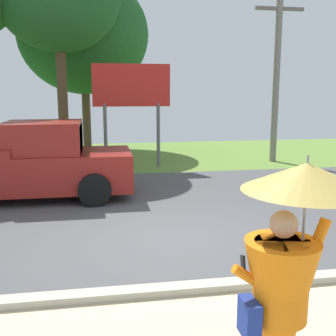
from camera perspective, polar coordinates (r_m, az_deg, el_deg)
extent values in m
cube|color=#4C4C4F|center=(9.38, -1.36, -5.81)|extent=(40.00, 8.00, 0.10)
cube|color=olive|center=(17.16, -5.20, 1.68)|extent=(40.00, 8.00, 0.10)
cube|color=#B2AD9E|center=(5.68, 4.67, -16.15)|extent=(40.00, 0.24, 0.10)
cone|color=orange|center=(3.69, 15.06, -20.41)|extent=(0.60, 0.60, 1.45)
cylinder|color=orange|center=(3.50, 15.39, -14.78)|extent=(0.44, 0.44, 0.65)
sphere|color=tan|center=(3.33, 15.78, -7.52)|extent=(0.22, 0.22, 0.22)
cylinder|color=orange|center=(3.52, 19.82, -10.05)|extent=(0.24, 0.09, 0.45)
cylinder|color=orange|center=(3.41, 11.16, -14.71)|extent=(0.29, 0.08, 0.24)
cylinder|color=gray|center=(3.39, 18.39, -6.70)|extent=(0.02, 0.02, 0.75)
cone|color=gold|center=(3.31, 18.73, -1.15)|extent=(1.00, 1.00, 0.22)
cylinder|color=gray|center=(3.29, 18.86, 0.89)|extent=(0.02, 0.02, 0.10)
cube|color=black|center=(3.38, 10.39, -13.08)|extent=(0.02, 0.11, 0.16)
cube|color=navy|center=(3.49, 11.24, -19.77)|extent=(0.12, 0.24, 0.30)
cube|color=maroon|center=(10.64, -19.34, -0.40)|extent=(5.20, 2.00, 0.90)
cube|color=maroon|center=(10.46, -16.89, 3.72)|extent=(1.80, 1.84, 0.90)
cube|color=#2D3842|center=(10.38, -12.23, 3.89)|extent=(0.10, 1.70, 0.77)
cylinder|color=black|center=(11.52, -10.07, -0.67)|extent=(0.76, 0.28, 0.76)
cylinder|color=black|center=(9.57, -10.14, -2.99)|extent=(0.76, 0.28, 0.76)
cylinder|color=gray|center=(15.82, 14.81, 11.86)|extent=(0.24, 0.24, 6.08)
cube|color=#666056|center=(16.07, 15.25, 20.58)|extent=(1.80, 0.12, 0.12)
cylinder|color=slate|center=(14.03, -8.67, 4.35)|extent=(0.12, 0.12, 2.20)
cylinder|color=slate|center=(14.17, -1.35, 4.53)|extent=(0.12, 0.12, 2.20)
cube|color=red|center=(13.99, -5.11, 11.38)|extent=(2.60, 0.10, 1.40)
cylinder|color=brown|center=(18.54, -11.26, 7.35)|extent=(0.36, 0.36, 3.22)
ellipsoid|color=#1E5623|center=(18.67, -11.65, 17.72)|extent=(5.51, 5.51, 5.01)
cylinder|color=brown|center=(15.35, -14.42, 9.00)|extent=(0.36, 0.36, 4.52)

